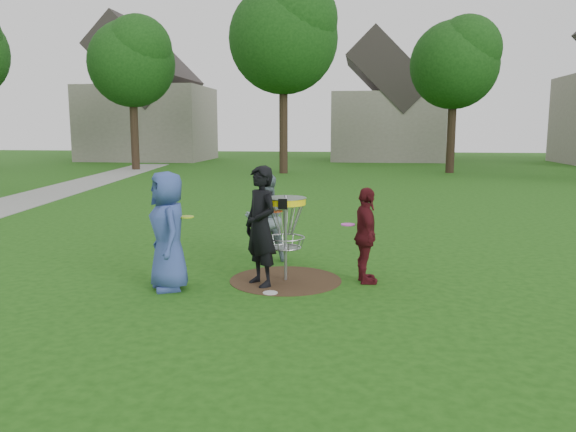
# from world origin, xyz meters

# --- Properties ---
(ground) EXTENTS (100.00, 100.00, 0.00)m
(ground) POSITION_xyz_m (0.00, 0.00, 0.00)
(ground) COLOR #19470F
(ground) RESTS_ON ground
(dirt_patch) EXTENTS (1.80, 1.80, 0.01)m
(dirt_patch) POSITION_xyz_m (0.00, 0.00, 0.00)
(dirt_patch) COLOR #47331E
(dirt_patch) RESTS_ON ground
(concrete_path) EXTENTS (7.75, 39.92, 0.02)m
(concrete_path) POSITION_xyz_m (-10.00, 8.00, 0.01)
(concrete_path) COLOR #9E9E99
(concrete_path) RESTS_ON ground
(player_blue) EXTENTS (0.94, 1.04, 1.79)m
(player_blue) POSITION_xyz_m (-1.68, -0.71, 0.90)
(player_blue) COLOR #354B94
(player_blue) RESTS_ON ground
(player_black) EXTENTS (0.79, 0.80, 1.86)m
(player_black) POSITION_xyz_m (-0.34, -0.33, 0.93)
(player_black) COLOR black
(player_black) RESTS_ON ground
(player_grey) EXTENTS (0.95, 0.86, 1.60)m
(player_grey) POSITION_xyz_m (-0.53, 1.29, 0.80)
(player_grey) COLOR slate
(player_grey) RESTS_ON ground
(player_maroon) EXTENTS (0.52, 0.94, 1.51)m
(player_maroon) POSITION_xyz_m (1.26, 0.03, 0.76)
(player_maroon) COLOR #501218
(player_maroon) RESTS_ON ground
(disc_on_grass) EXTENTS (0.22, 0.22, 0.02)m
(disc_on_grass) POSITION_xyz_m (-0.13, -0.76, 0.01)
(disc_on_grass) COLOR silver
(disc_on_grass) RESTS_ON ground
(disc_golf_basket) EXTENTS (0.66, 0.67, 1.38)m
(disc_golf_basket) POSITION_xyz_m (0.00, -0.00, 1.02)
(disc_golf_basket) COLOR #9EA0A5
(disc_golf_basket) RESTS_ON ground
(held_discs) EXTENTS (2.63, 1.85, 0.23)m
(held_discs) POSITION_xyz_m (-0.25, 0.08, 1.04)
(held_discs) COLOR #ABD117
(held_discs) RESTS_ON ground
(tree_row) EXTENTS (51.20, 17.42, 9.90)m
(tree_row) POSITION_xyz_m (0.44, 20.67, 6.21)
(tree_row) COLOR #38281C
(tree_row) RESTS_ON ground
(house_row) EXTENTS (44.50, 10.65, 11.62)m
(house_row) POSITION_xyz_m (4.78, 33.07, 4.14)
(house_row) COLOR gray
(house_row) RESTS_ON ground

